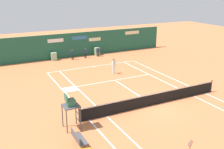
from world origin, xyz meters
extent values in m
plane|color=#C67042|center=(0.00, 0.00, 0.00)|extent=(80.00, 80.00, 0.00)
cube|color=white|center=(0.00, 11.70, 0.00)|extent=(10.60, 0.10, 0.01)
cube|color=white|center=(-5.30, 0.00, 0.00)|extent=(0.10, 23.40, 0.01)
cube|color=white|center=(-4.00, 0.00, 0.00)|extent=(0.10, 23.40, 0.01)
cube|color=white|center=(4.00, 0.00, 0.00)|extent=(0.10, 23.40, 0.01)
cube|color=white|center=(5.30, 0.00, 0.00)|extent=(0.10, 23.40, 0.01)
cube|color=white|center=(0.00, 6.40, 0.00)|extent=(8.00, 0.10, 0.01)
cube|color=white|center=(0.00, 3.20, 0.00)|extent=(0.10, 6.40, 0.01)
cube|color=white|center=(0.00, 11.55, 0.00)|extent=(0.10, 0.24, 0.01)
cylinder|color=#4C4C51|center=(-6.00, 0.00, 0.53)|extent=(0.10, 0.10, 1.07)
cylinder|color=#4C4C51|center=(6.00, 0.00, 0.53)|extent=(0.10, 0.10, 1.07)
cube|color=black|center=(0.00, 0.00, 0.47)|extent=(12.00, 0.03, 0.95)
cube|color=white|center=(0.00, 0.00, 0.92)|extent=(12.00, 0.04, 0.06)
cube|color=#1E5642|center=(0.00, 17.00, 1.55)|extent=(25.00, 0.24, 3.10)
cube|color=white|center=(-2.81, 16.86, 2.34)|extent=(1.99, 0.02, 0.44)
cube|color=beige|center=(8.21, 16.86, 2.53)|extent=(2.26, 0.02, 0.44)
cube|color=beige|center=(2.47, 16.86, 2.05)|extent=(1.67, 0.02, 0.44)
cube|color=#2D6BA8|center=(0.31, 16.86, 2.45)|extent=(2.01, 0.02, 0.44)
cube|color=#8CB793|center=(-3.29, 16.45, 0.49)|extent=(0.62, 0.70, 0.97)
cube|color=#8CB793|center=(2.52, 16.45, 0.51)|extent=(0.61, 0.70, 1.03)
cylinder|color=#47474C|center=(-6.24, -0.07, 0.77)|extent=(0.07, 0.07, 1.54)
cylinder|color=#47474C|center=(-6.24, -0.97, 0.77)|extent=(0.07, 0.07, 1.54)
cylinder|color=#47474C|center=(-7.14, -0.07, 0.77)|extent=(0.07, 0.07, 1.54)
cylinder|color=#47474C|center=(-7.14, -0.97, 0.77)|extent=(0.07, 0.07, 1.54)
cylinder|color=#47474C|center=(-6.24, -0.52, 0.46)|extent=(0.04, 0.81, 0.04)
cylinder|color=#47474C|center=(-6.24, -0.52, 0.92)|extent=(0.04, 0.81, 0.04)
cube|color=#47474C|center=(-6.69, -0.52, 1.57)|extent=(1.00, 1.00, 0.06)
cube|color=#2D664C|center=(-6.69, -0.52, 1.80)|extent=(0.52, 0.56, 0.40)
cube|color=#2D664C|center=(-6.98, -0.52, 2.17)|extent=(0.06, 0.56, 0.45)
cube|color=white|center=(-6.69, -0.52, 2.65)|extent=(0.76, 0.80, 0.04)
cylinder|color=#38383D|center=(-6.90, -2.00, 0.19)|extent=(0.06, 0.06, 0.38)
cylinder|color=#38383D|center=(-6.90, -3.24, 0.19)|extent=(0.06, 0.06, 0.38)
cube|color=#4C4C51|center=(-6.90, -2.62, 0.42)|extent=(0.48, 1.40, 0.08)
cube|color=#4C4C51|center=(-7.17, -2.62, 0.67)|extent=(0.06, 1.40, 0.42)
cylinder|color=white|center=(0.96, 8.33, 0.38)|extent=(0.12, 0.12, 0.77)
cylinder|color=white|center=(0.79, 8.34, 0.38)|extent=(0.12, 0.12, 0.77)
cube|color=white|center=(0.88, 8.34, 1.04)|extent=(0.36, 0.22, 0.54)
sphere|color=beige|center=(0.88, 8.34, 1.41)|extent=(0.21, 0.21, 0.21)
cylinder|color=white|center=(1.09, 8.32, 1.00)|extent=(0.08, 0.08, 0.52)
cylinder|color=beige|center=(0.65, 8.09, 1.26)|extent=(0.12, 0.52, 0.08)
cylinder|color=black|center=(0.63, 7.84, 1.37)|extent=(0.03, 0.03, 0.22)
torus|color=#DB3838|center=(0.63, 7.84, 1.62)|extent=(0.30, 0.04, 0.30)
cylinder|color=silver|center=(0.63, 7.84, 1.62)|extent=(0.26, 0.02, 0.26)
cylinder|color=black|center=(-3.09, -7.14, 1.39)|extent=(0.03, 0.03, 0.22)
torus|color=#DB3838|center=(-3.09, -7.14, 1.64)|extent=(0.30, 0.07, 0.30)
cylinder|color=silver|center=(-3.09, -7.14, 1.64)|extent=(0.26, 0.04, 0.26)
cylinder|color=black|center=(2.42, 15.60, 0.32)|extent=(0.10, 0.10, 0.64)
cylinder|color=black|center=(2.28, 15.62, 0.32)|extent=(0.10, 0.10, 0.64)
cube|color=navy|center=(2.35, 15.61, 0.86)|extent=(0.31, 0.20, 0.45)
sphere|color=tan|center=(2.35, 15.61, 1.17)|extent=(0.18, 0.18, 0.18)
cylinder|color=navy|center=(2.53, 15.58, 0.83)|extent=(0.07, 0.07, 0.43)
cylinder|color=navy|center=(2.18, 15.63, 0.83)|extent=(0.07, 0.07, 0.43)
cylinder|color=black|center=(0.64, 15.61, 0.32)|extent=(0.10, 0.10, 0.64)
cylinder|color=black|center=(0.49, 15.61, 0.32)|extent=(0.10, 0.10, 0.64)
cube|color=navy|center=(0.57, 15.61, 0.87)|extent=(0.29, 0.17, 0.45)
sphere|color=brown|center=(0.57, 15.61, 1.18)|extent=(0.18, 0.18, 0.18)
cylinder|color=navy|center=(0.74, 15.61, 0.83)|extent=(0.07, 0.07, 0.43)
cylinder|color=navy|center=(0.39, 15.60, 0.83)|extent=(0.07, 0.07, 0.43)
cylinder|color=black|center=(-1.08, 15.60, 0.32)|extent=(0.10, 0.10, 0.65)
cylinder|color=black|center=(-1.22, 15.61, 0.32)|extent=(0.10, 0.10, 0.65)
cube|color=navy|center=(-1.15, 15.61, 0.87)|extent=(0.30, 0.19, 0.45)
sphere|color=brown|center=(-1.15, 15.61, 1.19)|extent=(0.18, 0.18, 0.18)
cylinder|color=navy|center=(-0.97, 15.59, 0.84)|extent=(0.07, 0.07, 0.44)
cylinder|color=navy|center=(-1.33, 15.62, 0.84)|extent=(0.07, 0.07, 0.44)
sphere|color=#CCE033|center=(-0.51, 1.99, 0.03)|extent=(0.07, 0.07, 0.07)
sphere|color=#CCE033|center=(-2.31, 4.24, 0.03)|extent=(0.07, 0.07, 0.07)
sphere|color=#CCE033|center=(3.12, 6.39, 0.03)|extent=(0.07, 0.07, 0.07)
camera|label=1|loc=(-11.15, -14.93, 8.50)|focal=42.16mm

